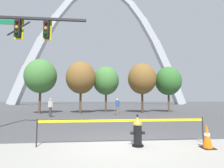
{
  "coord_description": "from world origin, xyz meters",
  "views": [
    {
      "loc": [
        -0.79,
        -5.83,
        1.47
      ],
      "look_at": [
        0.15,
        5.0,
        2.5
      ],
      "focal_mm": 26.75,
      "sensor_mm": 36.0,
      "label": 1
    }
  ],
  "objects_px": {
    "traffic_cone_by_hydrant": "(207,136)",
    "pedestrian_walking_left": "(117,107)",
    "fire_hydrant": "(138,131)",
    "traffic_signal_gantry": "(11,47)",
    "pedestrian_standing_center": "(50,107)",
    "monument_arch": "(100,49)"
  },
  "relations": [
    {
      "from": "fire_hydrant",
      "to": "monument_arch",
      "type": "height_order",
      "value": "monument_arch"
    },
    {
      "from": "traffic_cone_by_hydrant",
      "to": "pedestrian_standing_center",
      "type": "height_order",
      "value": "pedestrian_standing_center"
    },
    {
      "from": "traffic_signal_gantry",
      "to": "monument_arch",
      "type": "height_order",
      "value": "monument_arch"
    },
    {
      "from": "traffic_cone_by_hydrant",
      "to": "pedestrian_walking_left",
      "type": "xyz_separation_m",
      "value": [
        -1.45,
        10.94,
        0.46
      ]
    },
    {
      "from": "traffic_signal_gantry",
      "to": "pedestrian_walking_left",
      "type": "relative_size",
      "value": 3.77
    },
    {
      "from": "monument_arch",
      "to": "pedestrian_walking_left",
      "type": "height_order",
      "value": "monument_arch"
    },
    {
      "from": "pedestrian_walking_left",
      "to": "traffic_signal_gantry",
      "type": "bearing_deg",
      "value": -129.76
    },
    {
      "from": "pedestrian_walking_left",
      "to": "traffic_cone_by_hydrant",
      "type": "bearing_deg",
      "value": -82.45
    },
    {
      "from": "fire_hydrant",
      "to": "pedestrian_standing_center",
      "type": "relative_size",
      "value": 0.62
    },
    {
      "from": "monument_arch",
      "to": "fire_hydrant",
      "type": "bearing_deg",
      "value": -89.4
    },
    {
      "from": "fire_hydrant",
      "to": "pedestrian_standing_center",
      "type": "height_order",
      "value": "pedestrian_standing_center"
    },
    {
      "from": "traffic_signal_gantry",
      "to": "pedestrian_standing_center",
      "type": "relative_size",
      "value": 3.77
    },
    {
      "from": "traffic_cone_by_hydrant",
      "to": "pedestrian_walking_left",
      "type": "relative_size",
      "value": 0.46
    },
    {
      "from": "fire_hydrant",
      "to": "monument_arch",
      "type": "xyz_separation_m",
      "value": [
        -0.49,
        46.57,
        17.16
      ]
    },
    {
      "from": "monument_arch",
      "to": "pedestrian_standing_center",
      "type": "relative_size",
      "value": 34.11
    },
    {
      "from": "traffic_cone_by_hydrant",
      "to": "monument_arch",
      "type": "distance_m",
      "value": 50.11
    },
    {
      "from": "fire_hydrant",
      "to": "monument_arch",
      "type": "bearing_deg",
      "value": 90.6
    },
    {
      "from": "fire_hydrant",
      "to": "traffic_cone_by_hydrant",
      "type": "height_order",
      "value": "fire_hydrant"
    },
    {
      "from": "traffic_cone_by_hydrant",
      "to": "pedestrian_standing_center",
      "type": "distance_m",
      "value": 12.32
    },
    {
      "from": "fire_hydrant",
      "to": "pedestrian_walking_left",
      "type": "relative_size",
      "value": 0.62
    },
    {
      "from": "fire_hydrant",
      "to": "pedestrian_walking_left",
      "type": "height_order",
      "value": "pedestrian_walking_left"
    },
    {
      "from": "fire_hydrant",
      "to": "traffic_signal_gantry",
      "type": "relative_size",
      "value": 0.17
    }
  ]
}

